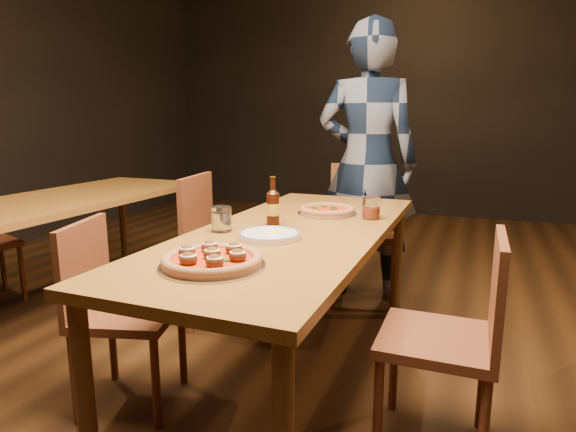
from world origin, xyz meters
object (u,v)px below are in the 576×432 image
at_px(amber_glass, 371,208).
at_px(chair_main_nw, 129,311).
at_px(beer_bottle, 273,208).
at_px(table_left, 62,208).
at_px(plate_stack, 270,235).
at_px(water_glass, 221,219).
at_px(pizza_margherita, 327,210).
at_px(chair_end, 363,232).
at_px(table_main, 292,244).
at_px(chair_main_e, 437,337).
at_px(pizza_meatball, 212,259).
at_px(diner, 367,163).
at_px(chair_main_sw, 230,248).

bearing_deg(amber_glass, chair_main_nw, -137.75).
bearing_deg(beer_bottle, chair_main_nw, -134.07).
distance_m(table_left, plate_stack, 1.75).
relative_size(plate_stack, water_glass, 2.33).
relative_size(table_left, beer_bottle, 8.96).
height_order(table_left, pizza_margherita, pizza_margherita).
relative_size(beer_bottle, amber_glass, 2.01).
height_order(chair_end, beer_bottle, chair_end).
xyz_separation_m(pizza_margherita, water_glass, (-0.32, -0.55, 0.04)).
bearing_deg(chair_main_nw, table_main, -69.99).
bearing_deg(plate_stack, chair_main_e, -3.19).
bearing_deg(pizza_meatball, diner, 87.11).
xyz_separation_m(pizza_margherita, diner, (0.01, 0.90, 0.17)).
bearing_deg(plate_stack, chair_main_nw, -157.18).
bearing_deg(chair_main_e, amber_glass, -147.19).
height_order(pizza_margherita, diner, diner).
xyz_separation_m(chair_main_sw, chair_main_e, (1.26, -0.71, -0.03)).
distance_m(chair_main_nw, amber_glass, 1.23).
xyz_separation_m(chair_main_sw, pizza_meatball, (0.54, -1.11, 0.30)).
bearing_deg(plate_stack, water_glass, 171.10).
distance_m(water_glass, diner, 1.50).
height_order(chair_main_nw, diner, diner).
bearing_deg(table_left, amber_glass, 1.74).
distance_m(chair_main_e, pizza_margherita, 0.95).
xyz_separation_m(chair_main_sw, water_glass, (0.31, -0.64, 0.33)).
distance_m(chair_main_e, chair_end, 1.52).
height_order(chair_main_sw, plate_stack, chair_main_sw).
bearing_deg(pizza_meatball, chair_end, 86.34).
relative_size(chair_end, amber_glass, 8.81).
distance_m(chair_main_sw, pizza_meatball, 1.27).
bearing_deg(plate_stack, table_left, 163.55).
relative_size(chair_main_sw, chair_end, 0.98).
height_order(plate_stack, beer_bottle, beer_bottle).
height_order(chair_main_e, water_glass, chair_main_e).
height_order(table_main, chair_main_nw, chair_main_nw).
bearing_deg(water_glass, plate_stack, -8.90).
height_order(table_main, chair_main_e, chair_main_e).
height_order(chair_main_sw, diner, diner).
bearing_deg(chair_main_e, chair_main_sw, -119.83).
distance_m(plate_stack, diner, 1.51).
distance_m(chair_end, amber_glass, 0.89).
bearing_deg(chair_main_sw, chair_end, -52.75).
xyz_separation_m(chair_end, pizza_meatball, (-0.11, -1.79, 0.29)).
bearing_deg(chair_end, plate_stack, -109.31).
bearing_deg(diner, amber_glass, 98.07).
xyz_separation_m(chair_main_nw, chair_end, (0.65, 1.59, 0.06)).
relative_size(water_glass, amber_glass, 1.01).
bearing_deg(diner, chair_main_sw, 46.23).
bearing_deg(pizza_margherita, chair_main_nw, -127.37).
distance_m(table_main, table_left, 1.73).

